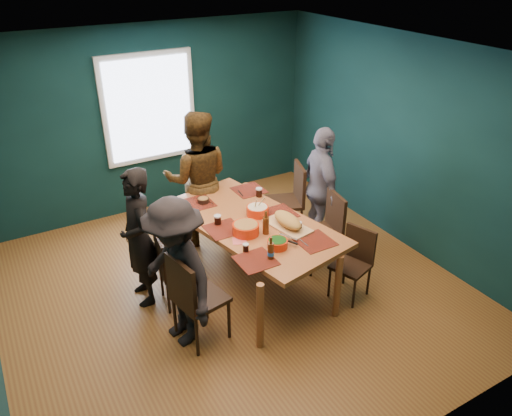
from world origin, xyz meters
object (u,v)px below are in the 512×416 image
at_px(chair_left_mid, 170,265).
at_px(bowl_herbs, 277,243).
at_px(chair_left_near, 192,294).
at_px(chair_right_mid, 327,225).
at_px(dining_table, 252,227).
at_px(chair_right_near, 355,257).
at_px(cutting_board, 288,221).
at_px(person_near_left, 177,273).
at_px(chair_left_far, 166,238).
at_px(person_far_left, 139,238).
at_px(person_right, 321,188).
at_px(bowl_salad, 246,229).
at_px(person_back, 198,179).
at_px(bowl_dumpling, 257,210).
at_px(chair_right_far, 291,195).

relative_size(chair_left_mid, bowl_herbs, 4.08).
distance_m(chair_left_near, chair_right_mid, 2.05).
distance_m(dining_table, chair_right_near, 1.21).
bearing_deg(chair_left_mid, cutting_board, -9.99).
distance_m(chair_left_near, person_near_left, 0.25).
bearing_deg(dining_table, chair_left_mid, 163.20).
bearing_deg(person_near_left, chair_left_mid, 157.50).
relative_size(chair_left_far, person_far_left, 0.55).
bearing_deg(person_near_left, person_right, 99.94).
xyz_separation_m(chair_right_mid, bowl_salad, (-1.17, -0.06, 0.33)).
xyz_separation_m(chair_right_mid, person_back, (-1.12, 1.33, 0.34)).
xyz_separation_m(chair_left_near, bowl_dumpling, (1.15, 0.70, 0.29)).
xyz_separation_m(chair_right_mid, person_right, (0.25, 0.48, 0.25)).
relative_size(chair_left_near, chair_right_mid, 1.05).
bearing_deg(person_near_left, cutting_board, 87.52).
relative_size(chair_left_near, cutting_board, 1.44).
height_order(person_far_left, bowl_salad, person_far_left).
height_order(chair_right_near, person_far_left, person_far_left).
xyz_separation_m(dining_table, chair_right_near, (0.90, -0.77, -0.27)).
relative_size(chair_left_near, bowl_salad, 3.49).
bearing_deg(cutting_board, person_near_left, 176.18).
xyz_separation_m(chair_right_near, person_far_left, (-2.12, 1.11, 0.32)).
relative_size(chair_left_near, chair_right_near, 1.23).
distance_m(person_right, bowl_salad, 1.53).
relative_size(chair_left_near, person_far_left, 0.64).
distance_m(chair_left_far, chair_right_mid, 1.95).
xyz_separation_m(chair_right_mid, bowl_dumpling, (-0.85, 0.24, 0.32)).
xyz_separation_m(person_back, bowl_herbs, (0.09, -1.80, -0.03)).
xyz_separation_m(bowl_salad, bowl_herbs, (0.15, -0.40, -0.01)).
height_order(chair_left_mid, person_right, person_right).
bearing_deg(bowl_salad, chair_right_mid, 3.12).
distance_m(chair_left_mid, person_far_left, 0.45).
bearing_deg(dining_table, chair_left_near, -161.03).
height_order(chair_left_near, bowl_herbs, chair_left_near).
relative_size(chair_right_near, bowl_dumpling, 3.22).
xyz_separation_m(chair_left_far, bowl_dumpling, (0.95, -0.52, 0.37)).
xyz_separation_m(chair_left_near, person_far_left, (-0.20, 0.93, 0.21)).
bearing_deg(chair_right_mid, bowl_salad, -167.04).
xyz_separation_m(chair_right_near, cutting_board, (-0.62, 0.46, 0.41)).
distance_m(person_near_left, bowl_salad, 0.96).
xyz_separation_m(dining_table, chair_left_far, (-0.82, 0.62, -0.23)).
relative_size(dining_table, chair_left_near, 2.31).
height_order(person_right, cutting_board, person_right).
bearing_deg(chair_left_far, cutting_board, -35.85).
bearing_deg(chair_left_mid, person_right, 14.28).
bearing_deg(dining_table, chair_right_far, 23.47).
height_order(person_far_left, person_right, person_right).
bearing_deg(person_back, person_near_left, 83.88).
distance_m(chair_right_near, person_back, 2.26).
xyz_separation_m(chair_left_far, person_back, (0.68, 0.57, 0.39)).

